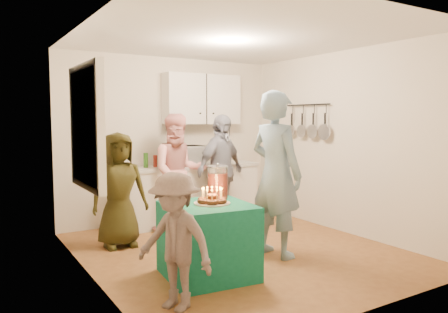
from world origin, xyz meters
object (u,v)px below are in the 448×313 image
counter (190,195)px  woman_back_center (179,172)px  party_table (208,240)px  woman_back_left (119,190)px  microwave (185,155)px  child_near_left (175,241)px  woman_back_right (221,171)px  man_birthday (276,174)px  punch_jar (218,183)px

counter → woman_back_center: size_ratio=1.29×
counter → party_table: counter is taller
woman_back_left → woman_back_center: bearing=20.5°
microwave → child_near_left: bearing=-122.7°
microwave → woman_back_right: woman_back_right is taller
microwave → child_near_left: 3.21m
child_near_left → party_table: bearing=104.6°
child_near_left → woman_back_left: bearing=148.9°
woman_back_right → woman_back_left: bearing=166.3°
child_near_left → woman_back_right: bearing=115.0°
woman_back_right → child_near_left: woman_back_right is taller
party_table → man_birthday: (1.04, 0.19, 0.60)m
party_table → child_near_left: 0.85m
microwave → counter: bearing=-4.6°
man_birthday → woman_back_center: bearing=4.6°
man_birthday → woman_back_right: man_birthday is taller
party_table → woman_back_center: 2.01m
woman_back_center → child_near_left: size_ratio=1.44×
punch_jar → woman_back_left: woman_back_left is taller
counter → woman_back_right: 0.73m
party_table → woman_back_center: size_ratio=0.50×
counter → woman_back_right: woman_back_right is taller
woman_back_center → microwave: bearing=65.8°
counter → microwave: bearing=180.0°
party_table → woman_back_left: size_ratio=0.58×
counter → man_birthday: man_birthday is taller
counter → woman_back_left: woman_back_left is taller
microwave → woman_back_left: woman_back_left is taller
party_table → child_near_left: bearing=-139.3°
woman_back_right → child_near_left: 2.91m
woman_back_right → party_table: bearing=-145.5°
punch_jar → child_near_left: child_near_left is taller
punch_jar → woman_back_center: (0.31, 1.63, -0.08)m
party_table → man_birthday: 1.21m
man_birthday → woman_back_left: (-1.48, 1.33, -0.25)m
counter → woman_back_center: 0.69m
man_birthday → woman_back_left: bearing=37.3°
woman_back_left → child_near_left: 2.07m
woman_back_left → counter: bearing=29.4°
party_table → man_birthday: size_ratio=0.43×
microwave → punch_jar: size_ratio=1.61×
party_table → punch_jar: punch_jar is taller
party_table → woman_back_left: bearing=106.2°
woman_back_center → man_birthday: bearing=-61.4°
woman_back_left → woman_back_center: woman_back_center is taller
party_table → man_birthday: man_birthday is taller
man_birthday → punch_jar: bearing=75.7°
woman_back_right → child_near_left: (-1.82, -2.25, -0.26)m
party_table → woman_back_right: size_ratio=0.50×
microwave → woman_back_center: woman_back_center is taller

